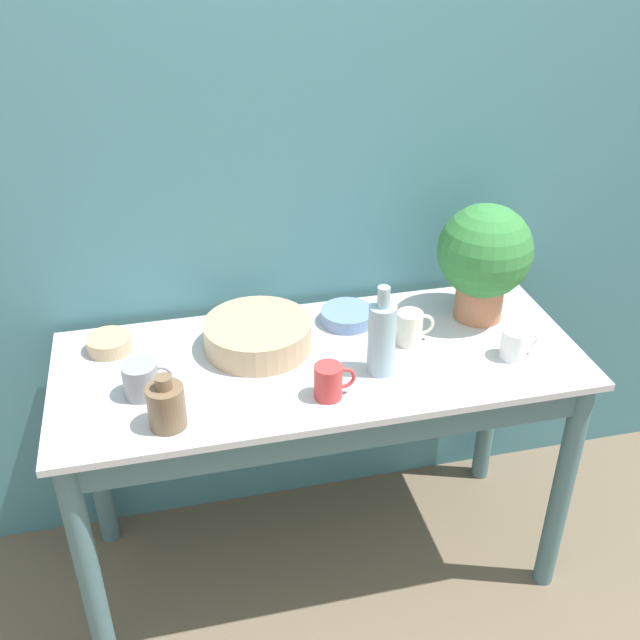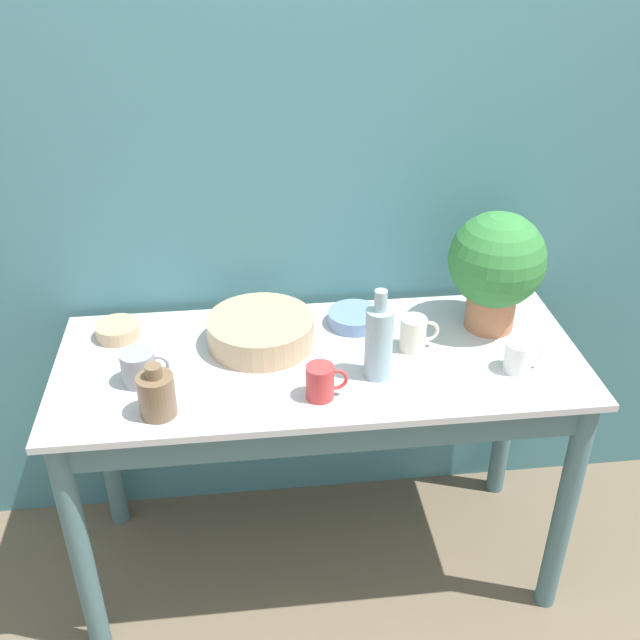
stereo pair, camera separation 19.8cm
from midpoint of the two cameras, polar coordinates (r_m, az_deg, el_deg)
name	(u,v)px [view 2 (the right image)]	position (r m, az deg, el deg)	size (l,w,h in m)	color
ground_plane	(331,635)	(2.39, 3.45, -22.97)	(12.00, 12.00, 0.00)	brown
wall_back	(306,169)	(2.17, 1.59, 11.37)	(6.00, 0.05, 2.40)	teal
counter_table	(321,408)	(2.12, 2.77, -6.82)	(1.44, 0.59, 0.79)	slate
potted_plant	(496,265)	(2.16, 15.87, 4.02)	(0.27, 0.27, 0.35)	#B7704C
bowl_wash_large	(261,331)	(2.08, -1.83, -0.93)	(0.30, 0.30, 0.08)	tan
bottle_tall	(379,341)	(1.93, 7.44, -1.71)	(0.07, 0.07, 0.25)	#93B2BC
bottle_short	(157,394)	(1.83, -9.34, -5.70)	(0.09, 0.09, 0.14)	brown
mug_cream	(414,333)	(2.09, 9.89, -1.09)	(0.11, 0.07, 0.10)	beige
mug_red	(321,382)	(1.87, 3.12, -4.83)	(0.11, 0.07, 0.09)	#C63838
mug_grey	(139,368)	(1.96, -10.81, -3.68)	(0.12, 0.09, 0.09)	gray
mug_white	(519,357)	(2.07, 17.62, -2.76)	(0.11, 0.07, 0.08)	white
bowl_small_blue	(355,318)	(2.19, 5.25, 0.09)	(0.16, 0.16, 0.04)	#6684B2
bowl_small_tan	(118,330)	(2.17, -12.67, -0.86)	(0.12, 0.12, 0.04)	tan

